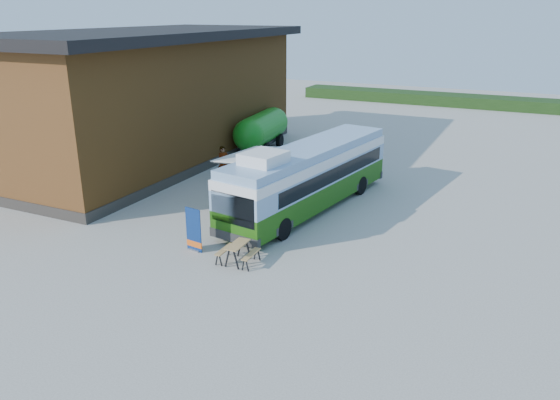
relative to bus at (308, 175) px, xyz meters
The scene contains 10 objects.
ground 6.16m from the bus, 101.24° to the right, with size 100.00×100.00×0.00m, color #BCB7AD.
barn 12.54m from the bus, 160.35° to the left, with size 9.60×21.20×7.50m.
hedge 32.90m from the bus, 77.99° to the left, with size 40.00×3.00×1.00m, color #264419.
bus is the anchor object (origin of this frame).
awning 2.66m from the bus, behind, with size 2.73×3.85×0.48m.
banner 6.46m from the bus, 108.84° to the right, with size 0.73×0.26×1.69m.
picnic_table 6.34m from the bus, 90.70° to the right, with size 1.33×1.19×0.73m.
person_a 6.56m from the bus, 156.86° to the left, with size 0.63×0.41×1.72m, color #999999.
person_b 1.92m from the bus, 144.05° to the right, with size 0.79×0.62×1.63m, color #999999.
slurry_tanker 11.10m from the bus, 128.17° to the left, with size 2.43×6.57×2.43m.
Camera 1 is at (10.06, -15.73, 8.56)m, focal length 35.00 mm.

